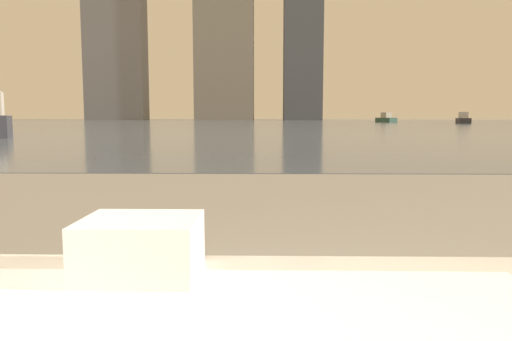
{
  "coord_description": "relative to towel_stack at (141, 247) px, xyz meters",
  "views": [
    {
      "loc": [
        0.2,
        -0.13,
        0.83
      ],
      "look_at": [
        0.15,
        2.23,
        0.57
      ],
      "focal_mm": 35.0,
      "sensor_mm": 36.0,
      "label": 1
    }
  ],
  "objects": [
    {
      "name": "harbor_boat_0",
      "position": [
        17.14,
        70.02,
        -0.06
      ],
      "size": [
        2.41,
        3.87,
        1.37
      ],
      "color": "#335647",
      "rests_on": "harbor_water"
    },
    {
      "name": "towel_stack",
      "position": [
        0.0,
        0.0,
        0.0
      ],
      "size": [
        0.24,
        0.21,
        0.12
      ],
      "color": "white",
      "rests_on": "bathtub"
    },
    {
      "name": "skyline_tower_2",
      "position": [
        8.6,
        117.12,
        18.54
      ],
      "size": [
        8.7,
        9.38,
        38.2
      ],
      "color": "#4C515B",
      "rests_on": "ground_plane"
    },
    {
      "name": "harbor_boat_2",
      "position": [
        23.41,
        58.37,
        -0.07
      ],
      "size": [
        1.97,
        3.75,
        1.34
      ],
      "color": "#2D2D33",
      "rests_on": "harbor_water"
    },
    {
      "name": "skyline_tower_0",
      "position": [
        -35.05,
        117.12,
        26.39
      ],
      "size": [
        13.71,
        6.52,
        53.9
      ],
      "color": "slate",
      "rests_on": "ground_plane"
    },
    {
      "name": "skyline_tower_1",
      "position": [
        -9.53,
        117.12,
        25.72
      ],
      "size": [
        13.46,
        9.16,
        52.55
      ],
      "color": "gray",
      "rests_on": "ground_plane"
    },
    {
      "name": "harbor_water",
      "position": [
        0.07,
        61.12,
        -0.55
      ],
      "size": [
        180.0,
        110.0,
        0.01
      ],
      "color": "slate",
      "rests_on": "ground_plane"
    }
  ]
}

